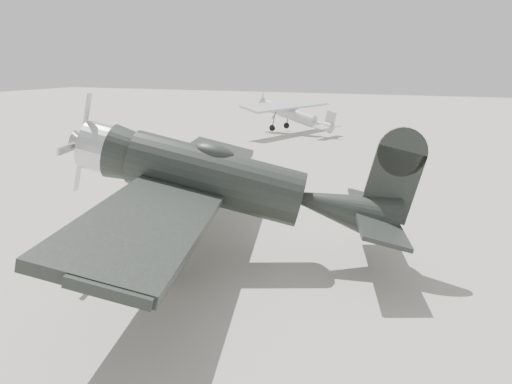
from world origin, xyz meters
TOP-DOWN VIEW (x-y plane):
  - ground at (0.00, 0.00)m, footprint 160.00×160.00m
  - lowwing_monoplane at (0.61, -1.19)m, footprint 10.06×13.82m
  - highwing_monoplane at (-6.59, 25.37)m, footprint 7.42×10.34m
  - sign_board at (-0.82, -3.09)m, footprint 0.12×1.01m

SIDE VIEW (x-z plane):
  - ground at x=0.00m, z-range 0.00..0.00m
  - sign_board at x=-0.82m, z-range 0.14..1.61m
  - highwing_monoplane at x=-6.59m, z-range 0.37..3.30m
  - lowwing_monoplane at x=0.61m, z-range 0.13..4.60m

